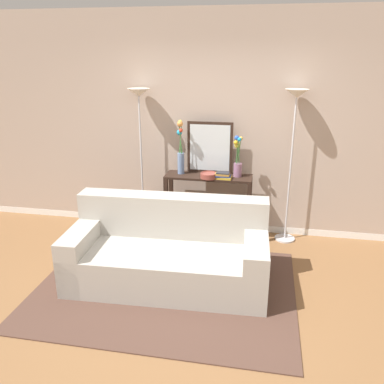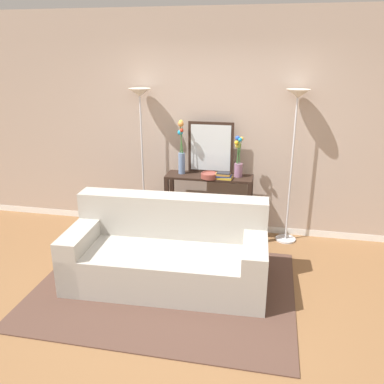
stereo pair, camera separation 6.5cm
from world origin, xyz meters
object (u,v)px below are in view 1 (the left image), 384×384
Objects in this scene: wall_mirror at (210,148)px; book_row_under_console at (187,231)px; console_table at (208,196)px; book_stack at (223,176)px; fruit_bowl at (209,175)px; vase_tall_flowers at (181,151)px; couch at (168,255)px; vase_short_flowers at (238,160)px; floor_lamp_left at (140,121)px; floor_lamp_right at (294,125)px.

book_row_under_console is (-0.27, -0.14, -1.12)m from wall_mirror.
wall_mirror reaches higher than console_table.
book_stack reaches higher than console_table.
book_stack reaches higher than fruit_bowl.
vase_tall_flowers is at bearing 167.73° from book_stack.
couch is 4.06× the size of vase_short_flowers.
floor_lamp_left is 5.75× the size of book_row_under_console.
vase_short_flowers is (0.72, 0.02, -0.09)m from vase_tall_flowers.
fruit_bowl reaches higher than couch.
floor_lamp_right is (1.01, 0.10, 0.95)m from console_table.
fruit_bowl is (-0.34, -0.14, -0.18)m from vase_short_flowers.
couch is 1.21m from console_table.
fruit_bowl is at bearing -84.05° from wall_mirror.
floor_lamp_left reaches higher than book_row_under_console.
vase_tall_flowers is at bearing 176.16° from console_table.
vase_tall_flowers is at bearing 162.24° from fruit_bowl.
vase_short_flowers reaches higher than book_row_under_console.
vase_short_flowers is 0.28m from book_stack.
book_stack is (-0.82, -0.20, -0.63)m from floor_lamp_right.
vase_tall_flowers is (-0.37, 0.02, 0.59)m from console_table.
fruit_bowl is 0.17m from book_stack.
wall_mirror is 1.99× the size of book_row_under_console.
floor_lamp_right reaches higher than fruit_bowl.
couch is at bearing -62.21° from floor_lamp_left.
fruit_bowl is at bearing -12.11° from floor_lamp_left.
vase_tall_flowers is at bearing -176.80° from floor_lamp_right.
book_row_under_console is at bearing -16.24° from vase_tall_flowers.
couch is 6.30× the size of book_row_under_console.
console_table is at bearing -174.27° from floor_lamp_right.
wall_mirror reaches higher than vase_short_flowers.
vase_short_flowers is at bearing -14.61° from wall_mirror.
floor_lamp_right reaches higher than vase_tall_flowers.
console_table is at bearing -173.53° from vase_short_flowers.
floor_lamp_right is at bearing 5.73° from console_table.
wall_mirror is at bearing 165.39° from vase_short_flowers.
console_table is at bearing 99.95° from fruit_bowl.
couch is 1.18m from book_row_under_console.
vase_tall_flowers is (-1.38, -0.08, -0.36)m from floor_lamp_right.
vase_short_flowers reaches higher than couch.
wall_mirror is at bearing 79.31° from couch.
console_table is 0.61m from vase_short_flowers.
book_row_under_console is (-0.03, 1.15, -0.25)m from couch.
floor_lamp_left is 3.70× the size of vase_short_flowers.
floor_lamp_left is 1.93m from floor_lamp_right.
book_row_under_console is (-0.47, 0.10, -0.83)m from book_stack.
book_stack is (0.17, 0.00, 0.00)m from fruit_bowl.
fruit_bowl is 0.96× the size of book_stack.
floor_lamp_left is 9.11× the size of fruit_bowl.
wall_mirror reaches higher than book_stack.
book_row_under_console is (-0.64, -0.04, -1.01)m from vase_short_flowers.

